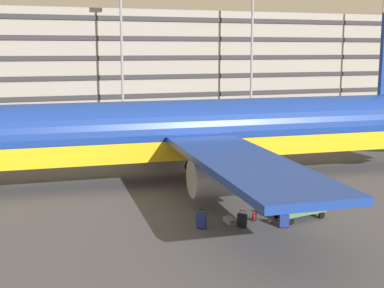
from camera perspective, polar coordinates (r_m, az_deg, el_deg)
ground_plane at (r=39.06m, az=2.96°, el=-2.75°), size 600.00×600.00×0.00m
terminal_structure at (r=90.33m, az=-9.94°, el=9.24°), size 154.41×15.13×14.96m
airliner at (r=35.41m, az=-1.03°, el=1.28°), size 43.50×35.18×11.38m
light_mast_center_left at (r=75.68m, az=-7.66°, el=11.81°), size 1.80×0.50×18.72m
light_mast_center_right at (r=82.06m, az=6.55°, el=12.33°), size 1.80×0.50×20.45m
light_mast_right at (r=94.73m, az=20.00°, el=12.89°), size 1.80×0.50×24.90m
suitcase_navy at (r=27.27m, az=4.06°, el=-8.23°), size 0.43×0.79×0.27m
suitcase_scuffed at (r=26.81m, az=9.94°, el=-8.19°), size 0.52×0.33×0.82m
suitcase_black at (r=26.27m, az=1.03°, el=-8.27°), size 0.53×0.51×0.97m
suitcase_purple at (r=26.56m, az=5.46°, el=-8.21°), size 0.48×0.48×0.87m
backpack_small at (r=27.63m, az=6.75°, el=-7.79°), size 0.36×0.39×0.55m
baggage_cart at (r=28.30m, az=11.57°, el=-7.10°), size 3.37×1.76×0.82m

